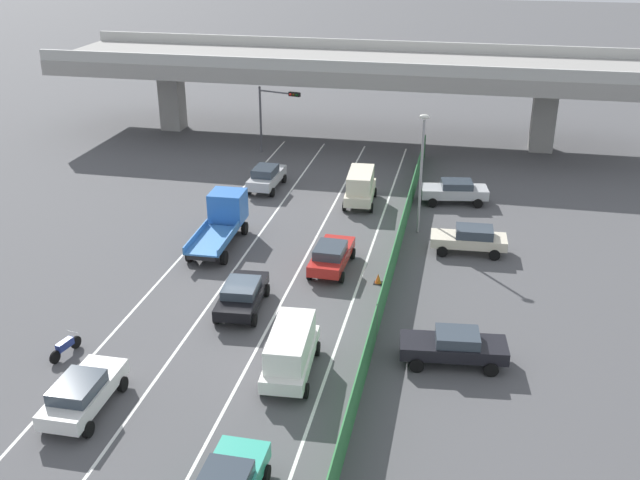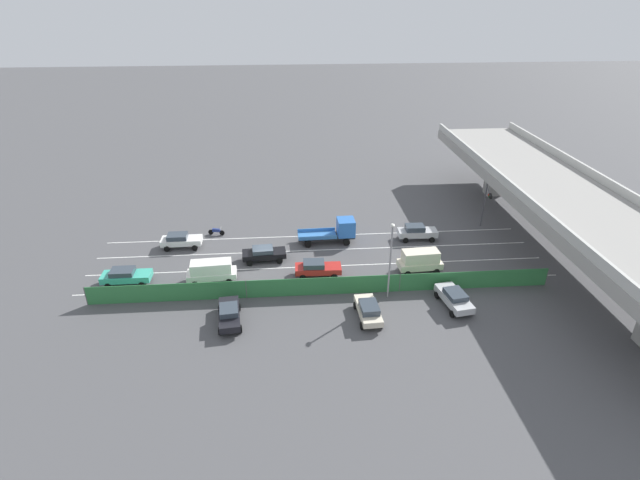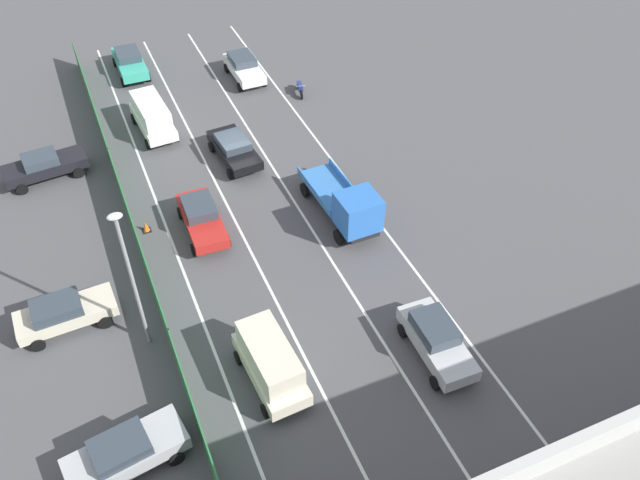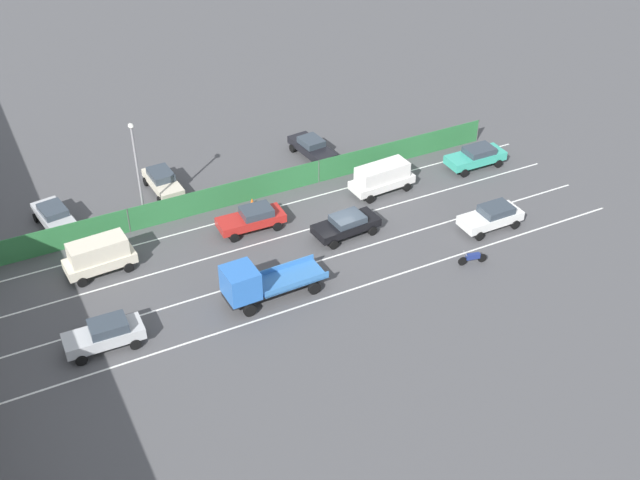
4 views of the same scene
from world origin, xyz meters
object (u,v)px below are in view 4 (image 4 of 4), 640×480
object	(u,v)px
parked_sedan_cream	(162,181)
motorcycle	(473,258)
flatbed_truck_blue	(255,283)
parked_sedan_dark	(312,147)
car_hatchback_white	(492,216)
parked_wagon_silver	(55,216)
car_sedan_red	(252,218)
car_sedan_black	(346,224)
car_van_white	(382,177)
traffic_cone	(252,202)
street_lamp	(137,164)
car_sedan_silver	(105,334)
car_van_cream	(99,255)
car_taxi_teal	(476,156)

from	to	relation	value
parked_sedan_cream	motorcycle	bearing A→B (deg)	-139.46
flatbed_truck_blue	parked_sedan_dark	bearing A→B (deg)	-37.31
car_hatchback_white	parked_wagon_silver	xyz separation A→B (m)	(13.42, 26.43, -0.01)
car_sedan_red	parked_sedan_cream	distance (m)	8.42
car_sedan_black	parked_wagon_silver	distance (m)	19.79
car_van_white	flatbed_truck_blue	bearing A→B (deg)	119.51
car_van_white	parked_sedan_dark	distance (m)	7.19
flatbed_truck_blue	parked_sedan_dark	xyz separation A→B (m)	(14.24, -10.85, -0.51)
parked_sedan_cream	traffic_cone	size ratio (longest dim) A/B	7.63
motorcycle	traffic_cone	bearing A→B (deg)	37.74
parked_sedan_dark	street_lamp	bearing A→B (deg)	101.02
parked_sedan_dark	traffic_cone	world-z (taller)	parked_sedan_dark
car_sedan_red	flatbed_truck_blue	size ratio (longest dim) A/B	0.72
motorcycle	parked_sedan_dark	size ratio (longest dim) A/B	0.40
car_hatchback_white	traffic_cone	distance (m)	16.72
car_sedan_silver	parked_sedan_cream	xyz separation A→B (m)	(14.54, -7.99, -0.07)
parked_wagon_silver	car_van_white	bearing A→B (deg)	-105.17
car_van_white	motorcycle	size ratio (longest dim) A/B	2.51
motorcycle	parked_wagon_silver	xyz separation A→B (m)	(16.24, 22.90, 0.44)
car_van_white	car_van_cream	bearing A→B (deg)	90.76
car_sedan_black	car_sedan_silver	bearing A→B (deg)	101.73
car_taxi_teal	car_van_white	xyz separation A→B (m)	(0.16, 8.23, 0.33)
street_lamp	traffic_cone	bearing A→B (deg)	-101.32
car_sedan_red	motorcycle	size ratio (longest dim) A/B	2.39
flatbed_truck_blue	parked_sedan_dark	world-z (taller)	flatbed_truck_blue
car_van_cream	parked_sedan_dark	distance (m)	19.74
car_sedan_red	flatbed_truck_blue	xyz separation A→B (m)	(-7.19, 2.82, 0.49)
car_sedan_black	car_sedan_silver	distance (m)	17.61
car_taxi_teal	parked_sedan_cream	bearing A→B (deg)	71.77
car_taxi_teal	parked_sedan_cream	distance (m)	23.62
traffic_cone	parked_sedan_dark	bearing A→B (deg)	-58.25
flatbed_truck_blue	motorcycle	bearing A→B (deg)	-101.44
motorcycle	street_lamp	bearing A→B (deg)	50.50
car_taxi_teal	flatbed_truck_blue	bearing A→B (deg)	108.79
parked_sedan_cream	traffic_cone	bearing A→B (deg)	-132.87
parked_sedan_cream	street_lamp	size ratio (longest dim) A/B	0.59
motorcycle	traffic_cone	distance (m)	16.15
flatbed_truck_blue	car_van_cream	bearing A→B (deg)	46.64
car_sedan_red	parked_sedan_dark	world-z (taller)	car_sedan_red
car_sedan_red	parked_sedan_dark	distance (m)	10.68
parked_wagon_silver	car_sedan_black	bearing A→B (deg)	-119.51
flatbed_truck_blue	traffic_cone	size ratio (longest dim) A/B	10.97
car_sedan_silver	parked_sedan_cream	size ratio (longest dim) A/B	1.00
car_sedan_black	car_sedan_silver	size ratio (longest dim) A/B	1.05
car_sedan_black	flatbed_truck_blue	xyz separation A→B (m)	(-3.69, 8.17, 0.52)
car_hatchback_white	parked_sedan_dark	distance (m)	15.65
car_sedan_red	car_van_white	xyz separation A→B (m)	(0.24, -10.30, 0.34)
car_sedan_red	motorcycle	distance (m)	14.88
car_hatchback_white	parked_sedan_cream	distance (m)	23.56
car_van_white	parked_sedan_dark	xyz separation A→B (m)	(6.81, 2.27, -0.36)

